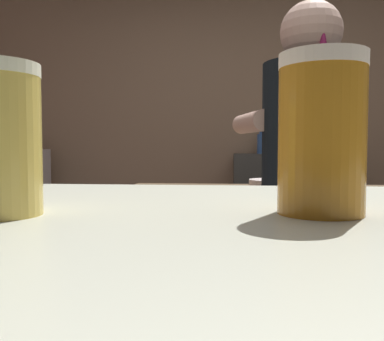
# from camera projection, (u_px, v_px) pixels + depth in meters

# --- Properties ---
(wall_back) EXTENTS (5.20, 0.10, 2.70)m
(wall_back) POSITION_uv_depth(u_px,v_px,m) (252.00, 121.00, 3.55)
(wall_back) COLOR #9B7C61
(wall_back) RESTS_ON ground
(prep_counter) EXTENTS (2.10, 0.60, 0.93)m
(prep_counter) POSITION_uv_depth(u_px,v_px,m) (343.00, 288.00, 1.98)
(prep_counter) COLOR brown
(prep_counter) RESTS_ON ground
(back_shelf) EXTENTS (0.86, 0.36, 1.07)m
(back_shelf) POSITION_uv_depth(u_px,v_px,m) (288.00, 222.00, 3.30)
(back_shelf) COLOR #3C3D3B
(back_shelf) RESTS_ON ground
(bartender) EXTENTS (0.48, 0.54, 1.65)m
(bartender) POSITION_uv_depth(u_px,v_px,m) (309.00, 196.00, 1.52)
(bartender) COLOR #2A343C
(bartender) RESTS_ON ground
(mixing_bowl) EXTENTS (0.20, 0.20, 0.06)m
(mixing_bowl) POSITION_uv_depth(u_px,v_px,m) (272.00, 186.00, 1.89)
(mixing_bowl) COLOR silver
(mixing_bowl) RESTS_ON prep_counter
(chefs_knife) EXTENTS (0.24, 0.05, 0.01)m
(chefs_knife) POSITION_uv_depth(u_px,v_px,m) (354.00, 191.00, 1.90)
(chefs_knife) COLOR silver
(chefs_knife) RESTS_ON prep_counter
(pint_glass_far) EXTENTS (0.07, 0.07, 0.14)m
(pint_glass_far) POSITION_uv_depth(u_px,v_px,m) (321.00, 135.00, 0.36)
(pint_glass_far) COLOR #B6711C
(pint_glass_far) RESTS_ON bar_counter
(bottle_olive_oil) EXTENTS (0.05, 0.05, 0.26)m
(bottle_olive_oil) POSITION_uv_depth(u_px,v_px,m) (277.00, 141.00, 3.29)
(bottle_olive_oil) COLOR #468633
(bottle_olive_oil) RESTS_ON back_shelf
(bottle_soy) EXTENTS (0.07, 0.07, 0.24)m
(bottle_soy) POSITION_uv_depth(u_px,v_px,m) (340.00, 142.00, 3.17)
(bottle_soy) COLOR black
(bottle_soy) RESTS_ON back_shelf
(bottle_vinegar) EXTENTS (0.06, 0.06, 0.23)m
(bottle_vinegar) POSITION_uv_depth(u_px,v_px,m) (261.00, 143.00, 3.37)
(bottle_vinegar) COLOR #34589A
(bottle_vinegar) RESTS_ON back_shelf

